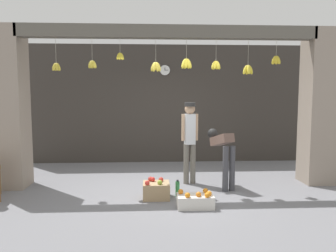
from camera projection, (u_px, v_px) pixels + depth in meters
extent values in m
plane|color=slate|center=(169.00, 188.00, 6.33)|extent=(60.00, 60.00, 0.00)
cube|color=#38332D|center=(164.00, 104.00, 8.71)|extent=(7.54, 0.12, 3.11)
cube|color=gray|center=(7.00, 108.00, 6.31)|extent=(0.70, 0.60, 3.11)
cube|color=gray|center=(321.00, 107.00, 6.64)|extent=(0.70, 0.60, 3.11)
cube|color=#5B564C|center=(169.00, 32.00, 6.15)|extent=(5.64, 0.24, 0.24)
cylinder|color=#B2AD99|center=(56.00, 50.00, 6.06)|extent=(0.01, 0.01, 0.47)
ellipsoid|color=gold|center=(59.00, 67.00, 6.09)|extent=(0.11, 0.06, 0.16)
ellipsoid|color=gold|center=(58.00, 67.00, 6.13)|extent=(0.08, 0.10, 0.17)
ellipsoid|color=gold|center=(56.00, 67.00, 6.13)|extent=(0.08, 0.10, 0.17)
ellipsoid|color=gold|center=(54.00, 67.00, 6.09)|extent=(0.11, 0.06, 0.16)
ellipsoid|color=gold|center=(55.00, 67.00, 6.06)|extent=(0.08, 0.10, 0.17)
ellipsoid|color=gold|center=(57.00, 67.00, 6.06)|extent=(0.08, 0.10, 0.17)
cylinder|color=#B2AD99|center=(92.00, 49.00, 6.15)|extent=(0.01, 0.01, 0.41)
ellipsoid|color=gold|center=(94.00, 64.00, 6.18)|extent=(0.11, 0.06, 0.16)
ellipsoid|color=gold|center=(94.00, 65.00, 6.21)|extent=(0.09, 0.10, 0.17)
ellipsoid|color=gold|center=(92.00, 65.00, 6.21)|extent=(0.07, 0.10, 0.17)
ellipsoid|color=gold|center=(91.00, 64.00, 6.19)|extent=(0.10, 0.08, 0.17)
ellipsoid|color=gold|center=(90.00, 64.00, 6.16)|extent=(0.10, 0.08, 0.17)
ellipsoid|color=gold|center=(91.00, 64.00, 6.14)|extent=(0.07, 0.10, 0.17)
ellipsoid|color=gold|center=(93.00, 64.00, 6.14)|extent=(0.09, 0.10, 0.17)
cylinder|color=#B2AD99|center=(120.00, 46.00, 6.15)|extent=(0.01, 0.01, 0.27)
ellipsoid|color=yellow|center=(122.00, 56.00, 6.17)|extent=(0.10, 0.05, 0.15)
ellipsoid|color=yellow|center=(121.00, 56.00, 6.19)|extent=(0.08, 0.09, 0.15)
ellipsoid|color=yellow|center=(120.00, 56.00, 6.20)|extent=(0.06, 0.09, 0.15)
ellipsoid|color=yellow|center=(118.00, 56.00, 6.18)|extent=(0.09, 0.07, 0.15)
ellipsoid|color=yellow|center=(118.00, 56.00, 6.15)|extent=(0.09, 0.07, 0.15)
ellipsoid|color=yellow|center=(120.00, 56.00, 6.13)|extent=(0.06, 0.09, 0.15)
ellipsoid|color=yellow|center=(121.00, 56.00, 6.14)|extent=(0.08, 0.09, 0.15)
cylinder|color=#B2AD99|center=(156.00, 50.00, 6.22)|extent=(0.01, 0.01, 0.44)
ellipsoid|color=gold|center=(158.00, 67.00, 6.25)|extent=(0.13, 0.07, 0.20)
ellipsoid|color=gold|center=(157.00, 67.00, 6.29)|extent=(0.10, 0.12, 0.21)
ellipsoid|color=gold|center=(154.00, 67.00, 6.29)|extent=(0.10, 0.12, 0.21)
ellipsoid|color=gold|center=(153.00, 67.00, 6.24)|extent=(0.13, 0.07, 0.20)
ellipsoid|color=gold|center=(155.00, 67.00, 6.20)|extent=(0.10, 0.12, 0.21)
ellipsoid|color=gold|center=(157.00, 67.00, 6.21)|extent=(0.10, 0.12, 0.21)
cylinder|color=#B2AD99|center=(186.00, 49.00, 6.21)|extent=(0.01, 0.01, 0.37)
ellipsoid|color=yellow|center=(189.00, 64.00, 6.24)|extent=(0.14, 0.07, 0.21)
ellipsoid|color=yellow|center=(188.00, 64.00, 6.28)|extent=(0.12, 0.12, 0.22)
ellipsoid|color=yellow|center=(185.00, 64.00, 6.28)|extent=(0.09, 0.14, 0.21)
ellipsoid|color=yellow|center=(184.00, 64.00, 6.25)|extent=(0.13, 0.10, 0.22)
ellipsoid|color=yellow|center=(184.00, 64.00, 6.21)|extent=(0.13, 0.10, 0.22)
ellipsoid|color=yellow|center=(186.00, 63.00, 6.18)|extent=(0.09, 0.14, 0.21)
ellipsoid|color=yellow|center=(188.00, 63.00, 6.19)|extent=(0.12, 0.12, 0.22)
cylinder|color=#B2AD99|center=(216.00, 50.00, 6.19)|extent=(0.01, 0.01, 0.42)
ellipsoid|color=yellow|center=(218.00, 65.00, 6.22)|extent=(0.12, 0.06, 0.18)
ellipsoid|color=yellow|center=(217.00, 65.00, 6.26)|extent=(0.09, 0.11, 0.19)
ellipsoid|color=yellow|center=(214.00, 65.00, 6.26)|extent=(0.09, 0.11, 0.19)
ellipsoid|color=yellow|center=(214.00, 65.00, 6.22)|extent=(0.12, 0.06, 0.18)
ellipsoid|color=yellow|center=(215.00, 65.00, 6.18)|extent=(0.09, 0.11, 0.19)
ellipsoid|color=yellow|center=(217.00, 65.00, 6.18)|extent=(0.09, 0.11, 0.19)
cylinder|color=#B2AD99|center=(248.00, 52.00, 6.27)|extent=(0.01, 0.01, 0.49)
ellipsoid|color=yellow|center=(250.00, 70.00, 6.30)|extent=(0.13, 0.07, 0.20)
ellipsoid|color=yellow|center=(247.00, 70.00, 6.35)|extent=(0.07, 0.13, 0.20)
ellipsoid|color=yellow|center=(245.00, 70.00, 6.30)|extent=(0.13, 0.07, 0.20)
ellipsoid|color=yellow|center=(249.00, 70.00, 6.25)|extent=(0.07, 0.13, 0.20)
cylinder|color=#B2AD99|center=(276.00, 48.00, 6.29)|extent=(0.01, 0.01, 0.31)
ellipsoid|color=yellow|center=(278.00, 60.00, 6.31)|extent=(0.12, 0.06, 0.18)
ellipsoid|color=yellow|center=(276.00, 60.00, 6.35)|extent=(0.10, 0.11, 0.19)
ellipsoid|color=yellow|center=(274.00, 60.00, 6.35)|extent=(0.10, 0.11, 0.19)
ellipsoid|color=yellow|center=(274.00, 60.00, 6.31)|extent=(0.12, 0.06, 0.18)
ellipsoid|color=yellow|center=(276.00, 60.00, 6.27)|extent=(0.10, 0.11, 0.19)
ellipsoid|color=yellow|center=(278.00, 60.00, 6.27)|extent=(0.10, 0.11, 0.19)
cylinder|color=#6B665B|center=(193.00, 164.00, 6.67)|extent=(0.11, 0.11, 0.81)
cylinder|color=#6B665B|center=(186.00, 164.00, 6.64)|extent=(0.11, 0.11, 0.81)
cube|color=silver|center=(190.00, 129.00, 6.58)|extent=(0.22, 0.20, 0.61)
cylinder|color=tan|center=(197.00, 127.00, 6.61)|extent=(0.06, 0.06, 0.54)
cylinder|color=tan|center=(183.00, 127.00, 6.55)|extent=(0.06, 0.06, 0.54)
sphere|color=tan|center=(190.00, 109.00, 6.54)|extent=(0.21, 0.21, 0.21)
cylinder|color=#2D2D2D|center=(190.00, 104.00, 6.53)|extent=(0.21, 0.21, 0.07)
cube|color=#2D2D2D|center=(191.00, 106.00, 6.44)|extent=(0.19, 0.14, 0.01)
cylinder|color=#424247|center=(226.00, 169.00, 6.12)|extent=(0.11, 0.11, 0.86)
cylinder|color=#424247|center=(232.00, 168.00, 6.16)|extent=(0.11, 0.11, 0.86)
cube|color=brown|center=(222.00, 140.00, 6.37)|extent=(0.38, 0.67, 0.32)
sphere|color=black|center=(213.00, 133.00, 6.73)|extent=(0.21, 0.21, 0.21)
cube|color=silver|center=(195.00, 201.00, 5.27)|extent=(0.59, 0.33, 0.20)
sphere|color=orange|center=(181.00, 192.00, 5.33)|extent=(0.08, 0.08, 0.08)
sphere|color=orange|center=(199.00, 194.00, 5.19)|extent=(0.08, 0.08, 0.08)
sphere|color=orange|center=(205.00, 191.00, 5.38)|extent=(0.08, 0.08, 0.08)
sphere|color=orange|center=(188.00, 195.00, 5.14)|extent=(0.08, 0.08, 0.08)
sphere|color=orange|center=(209.00, 194.00, 5.23)|extent=(0.08, 0.08, 0.08)
sphere|color=orange|center=(207.00, 195.00, 5.14)|extent=(0.08, 0.08, 0.08)
cube|color=tan|center=(156.00, 190.00, 5.74)|extent=(0.46, 0.41, 0.28)
sphere|color=red|center=(147.00, 183.00, 5.58)|extent=(0.08, 0.08, 0.08)
sphere|color=red|center=(161.00, 180.00, 5.80)|extent=(0.08, 0.08, 0.08)
sphere|color=red|center=(150.00, 179.00, 5.84)|extent=(0.08, 0.08, 0.08)
sphere|color=red|center=(153.00, 179.00, 5.81)|extent=(0.08, 0.08, 0.08)
sphere|color=#99B238|center=(160.00, 182.00, 5.61)|extent=(0.08, 0.08, 0.08)
cylinder|color=#38934C|center=(178.00, 189.00, 5.84)|extent=(0.07, 0.07, 0.27)
cylinder|color=black|center=(178.00, 181.00, 5.83)|extent=(0.04, 0.04, 0.03)
cylinder|color=black|center=(165.00, 70.00, 8.56)|extent=(0.28, 0.01, 0.28)
cylinder|color=white|center=(165.00, 70.00, 8.54)|extent=(0.26, 0.02, 0.26)
cube|color=black|center=(165.00, 69.00, 8.53)|extent=(0.01, 0.01, 0.07)
cube|color=black|center=(166.00, 70.00, 8.53)|extent=(0.10, 0.01, 0.01)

